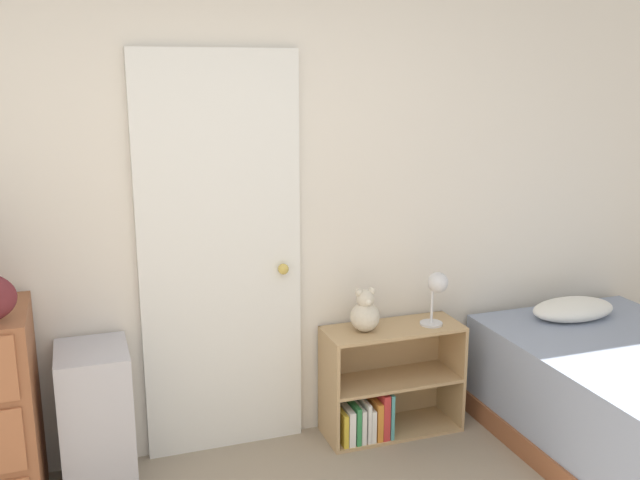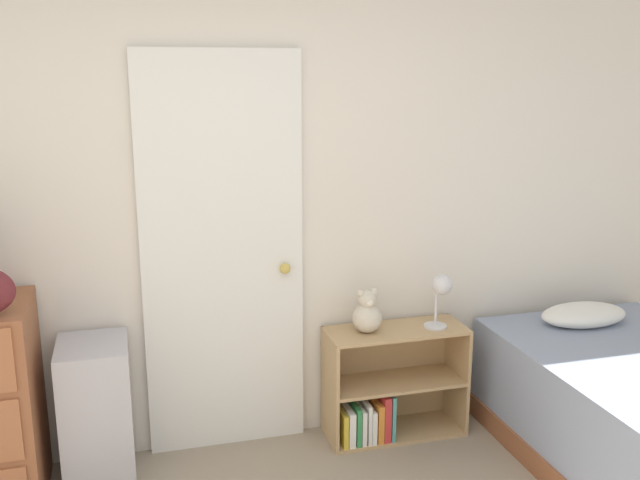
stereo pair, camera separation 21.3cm
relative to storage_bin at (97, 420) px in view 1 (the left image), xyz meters
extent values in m
cube|color=silver|center=(0.61, 0.24, 0.92)|extent=(10.00, 0.06, 2.55)
cube|color=white|center=(0.65, 0.19, 0.67)|extent=(0.81, 0.04, 2.04)
sphere|color=gold|center=(0.96, 0.15, 0.60)|extent=(0.06, 0.06, 0.06)
cube|color=#ADADB7|center=(0.00, 0.00, 0.00)|extent=(0.32, 0.38, 0.70)
cube|color=tan|center=(1.17, 0.04, -0.05)|extent=(0.02, 0.30, 0.60)
cube|color=tan|center=(1.90, 0.04, -0.05)|extent=(0.02, 0.30, 0.60)
cube|color=tan|center=(1.53, 0.04, -0.34)|extent=(0.71, 0.30, 0.02)
cube|color=tan|center=(1.53, 0.04, -0.05)|extent=(0.71, 0.30, 0.02)
cube|color=tan|center=(1.53, 0.04, 0.24)|extent=(0.71, 0.30, 0.02)
cube|color=tan|center=(1.53, 0.19, -0.05)|extent=(0.75, 0.01, 0.60)
cube|color=gold|center=(1.22, 0.02, -0.24)|extent=(0.03, 0.22, 0.18)
cube|color=white|center=(1.25, 0.01, -0.24)|extent=(0.04, 0.20, 0.19)
cube|color=#338C4C|center=(1.29, 0.01, -0.23)|extent=(0.02, 0.20, 0.21)
cube|color=white|center=(1.32, 0.00, -0.24)|extent=(0.02, 0.18, 0.19)
cube|color=white|center=(1.35, 0.02, -0.22)|extent=(0.02, 0.23, 0.22)
cube|color=white|center=(1.37, -0.01, -0.24)|extent=(0.03, 0.18, 0.18)
cube|color=orange|center=(1.41, -0.01, -0.23)|extent=(0.03, 0.16, 0.21)
cube|color=red|center=(1.45, 0.03, -0.21)|extent=(0.04, 0.24, 0.25)
cube|color=teal|center=(1.48, 0.03, -0.21)|extent=(0.02, 0.25, 0.25)
sphere|color=beige|center=(1.37, 0.04, 0.33)|extent=(0.15, 0.15, 0.15)
sphere|color=beige|center=(1.37, 0.04, 0.43)|extent=(0.10, 0.10, 0.10)
sphere|color=silver|center=(1.37, 0.00, 0.42)|extent=(0.03, 0.03, 0.03)
sphere|color=beige|center=(1.33, 0.04, 0.47)|extent=(0.04, 0.04, 0.04)
sphere|color=beige|center=(1.40, 0.04, 0.47)|extent=(0.04, 0.04, 0.04)
cylinder|color=silver|center=(1.74, 0.01, 0.26)|extent=(0.12, 0.12, 0.01)
cylinder|color=silver|center=(1.74, 0.01, 0.36)|extent=(0.01, 0.01, 0.19)
sphere|color=silver|center=(1.76, 0.00, 0.49)|extent=(0.11, 0.11, 0.11)
ellipsoid|color=white|center=(2.59, -0.07, 0.27)|extent=(0.50, 0.28, 0.12)
camera|label=1|loc=(-0.01, -3.20, 1.60)|focal=40.00mm
camera|label=2|loc=(0.19, -3.26, 1.60)|focal=40.00mm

